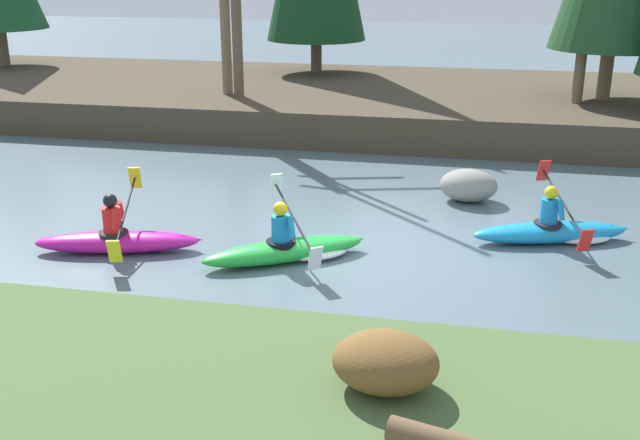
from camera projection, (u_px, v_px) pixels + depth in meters
name	position (u px, v px, depth m)	size (l,w,h in m)	color
ground_plane	(344.00, 249.00, 12.55)	(90.00, 90.00, 0.00)	slate
riverbank_far	(407.00, 103.00, 22.35)	(44.00, 8.87, 0.94)	#473D2D
shrub_clump_second	(385.00, 362.00, 7.38)	(1.06, 0.89, 0.58)	brown
kayaker_lead	(556.00, 231.00, 12.83)	(2.76, 2.02, 1.20)	#1993D6
kayaker_middle	(291.00, 248.00, 12.06)	(2.59, 2.00, 1.20)	green
kayaker_trailing	(118.00, 239.00, 12.39)	(2.78, 2.05, 1.20)	#C61999
boulder_midstream	(468.00, 185.00, 14.91)	(1.14, 0.89, 0.65)	gray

